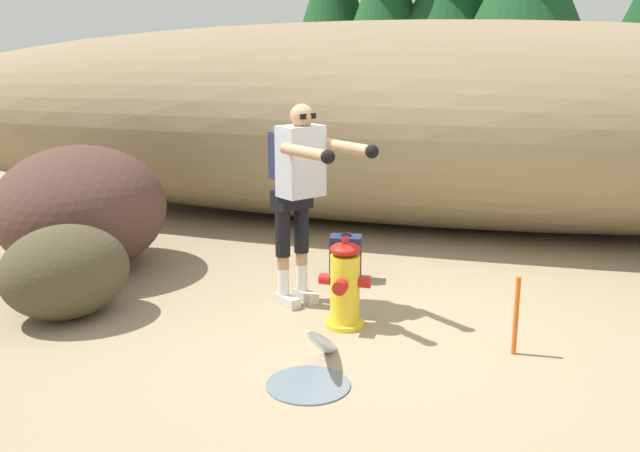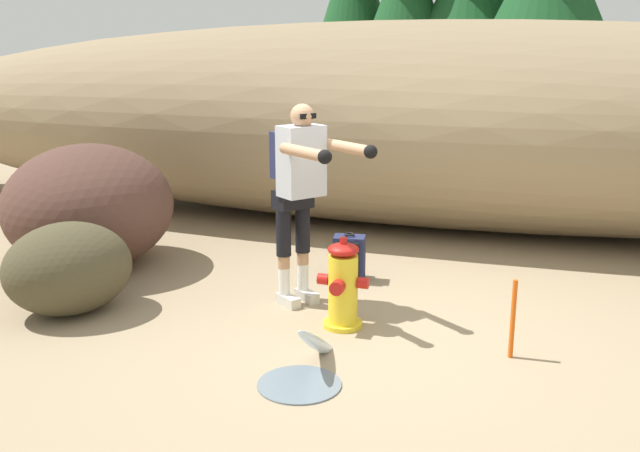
{
  "view_description": "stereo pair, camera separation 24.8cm",
  "coord_description": "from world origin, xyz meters",
  "px_view_note": "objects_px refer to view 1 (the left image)",
  "views": [
    {
      "loc": [
        1.07,
        -5.35,
        2.25
      ],
      "look_at": [
        -0.44,
        0.26,
        0.75
      ],
      "focal_mm": 40.13,
      "sensor_mm": 36.0,
      "label": 1
    },
    {
      "loc": [
        1.3,
        -5.28,
        2.25
      ],
      "look_at": [
        -0.44,
        0.26,
        0.75
      ],
      "focal_mm": 40.13,
      "sensor_mm": 36.0,
      "label": 2
    }
  ],
  "objects_px": {
    "fire_hydrant": "(345,286)",
    "boulder_large": "(81,209)",
    "spare_backpack": "(346,258)",
    "utility_worker": "(299,180)",
    "boulder_mid": "(65,272)",
    "survey_stake": "(516,316)"
  },
  "relations": [
    {
      "from": "utility_worker",
      "to": "spare_backpack",
      "type": "xyz_separation_m",
      "value": [
        0.23,
        0.79,
        -0.9
      ]
    },
    {
      "from": "fire_hydrant",
      "to": "survey_stake",
      "type": "distance_m",
      "value": 1.35
    },
    {
      "from": "utility_worker",
      "to": "survey_stake",
      "type": "distance_m",
      "value": 2.08
    },
    {
      "from": "fire_hydrant",
      "to": "survey_stake",
      "type": "bearing_deg",
      "value": -8.23
    },
    {
      "from": "survey_stake",
      "to": "utility_worker",
      "type": "bearing_deg",
      "value": 162.77
    },
    {
      "from": "spare_backpack",
      "to": "boulder_mid",
      "type": "bearing_deg",
      "value": 118.6
    },
    {
      "from": "fire_hydrant",
      "to": "boulder_large",
      "type": "relative_size",
      "value": 0.42
    },
    {
      "from": "boulder_large",
      "to": "survey_stake",
      "type": "bearing_deg",
      "value": -13.05
    },
    {
      "from": "survey_stake",
      "to": "boulder_large",
      "type": "bearing_deg",
      "value": 166.95
    },
    {
      "from": "spare_backpack",
      "to": "boulder_mid",
      "type": "distance_m",
      "value": 2.57
    },
    {
      "from": "utility_worker",
      "to": "spare_backpack",
      "type": "relative_size",
      "value": 3.75
    },
    {
      "from": "spare_backpack",
      "to": "survey_stake",
      "type": "bearing_deg",
      "value": -138.97
    },
    {
      "from": "spare_backpack",
      "to": "survey_stake",
      "type": "xyz_separation_m",
      "value": [
        1.6,
        -1.36,
        0.08
      ]
    },
    {
      "from": "spare_backpack",
      "to": "utility_worker",
      "type": "bearing_deg",
      "value": 155.35
    },
    {
      "from": "fire_hydrant",
      "to": "spare_backpack",
      "type": "distance_m",
      "value": 1.2
    },
    {
      "from": "spare_backpack",
      "to": "boulder_large",
      "type": "bearing_deg",
      "value": 89.5
    },
    {
      "from": "spare_backpack",
      "to": "boulder_mid",
      "type": "relative_size",
      "value": 0.44
    },
    {
      "from": "fire_hydrant",
      "to": "spare_backpack",
      "type": "relative_size",
      "value": 1.6
    },
    {
      "from": "fire_hydrant",
      "to": "spare_backpack",
      "type": "bearing_deg",
      "value": 102.65
    },
    {
      "from": "fire_hydrant",
      "to": "utility_worker",
      "type": "bearing_deg",
      "value": 142.67
    },
    {
      "from": "utility_worker",
      "to": "survey_stake",
      "type": "relative_size",
      "value": 2.94
    },
    {
      "from": "fire_hydrant",
      "to": "boulder_large",
      "type": "height_order",
      "value": "boulder_large"
    }
  ]
}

